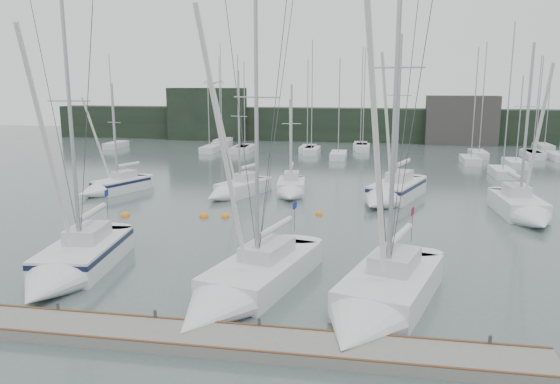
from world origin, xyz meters
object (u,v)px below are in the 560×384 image
(sailboat_near_right, at_px, (377,303))
(sailboat_mid_b, at_px, (233,191))
(buoy_d, at_px, (204,217))
(sailboat_mid_c, at_px, (291,190))
(buoy_a, at_px, (225,217))
(sailboat_mid_d, at_px, (390,194))
(sailboat_near_left, at_px, (70,266))
(sailboat_mid_a, at_px, (110,187))
(buoy_c, at_px, (125,216))
(sailboat_near_center, at_px, (239,289))
(sailboat_mid_e, at_px, (525,211))
(buoy_b, at_px, (319,215))

(sailboat_near_right, xyz_separation_m, sailboat_mid_b, (-11.38, 20.97, -0.08))
(sailboat_mid_b, height_order, buoy_d, sailboat_mid_b)
(sailboat_mid_c, height_order, buoy_d, sailboat_mid_c)
(sailboat_near_right, distance_m, sailboat_mid_b, 23.86)
(sailboat_mid_c, height_order, buoy_a, sailboat_mid_c)
(sailboat_mid_c, relative_size, sailboat_mid_d, 0.71)
(sailboat_near_left, relative_size, sailboat_mid_a, 1.44)
(buoy_c, relative_size, buoy_d, 0.98)
(sailboat_mid_b, relative_size, buoy_c, 16.93)
(buoy_a, distance_m, buoy_d, 1.45)
(buoy_a, height_order, buoy_c, buoy_c)
(sailboat_near_center, height_order, sailboat_mid_c, sailboat_near_center)
(sailboat_mid_a, relative_size, sailboat_mid_e, 0.78)
(sailboat_mid_d, relative_size, buoy_c, 21.50)
(sailboat_mid_b, bearing_deg, sailboat_near_left, -76.24)
(buoy_a, bearing_deg, buoy_c, -172.64)
(sailboat_near_center, distance_m, sailboat_mid_b, 21.02)
(sailboat_mid_a, distance_m, buoy_d, 11.86)
(sailboat_mid_b, relative_size, sailboat_mid_e, 0.85)
(sailboat_mid_a, xyz_separation_m, sailboat_mid_d, (22.64, 0.76, 0.12))
(sailboat_mid_a, relative_size, buoy_d, 15.08)
(buoy_a, distance_m, buoy_b, 6.51)
(sailboat_mid_b, height_order, buoy_b, sailboat_mid_b)
(sailboat_near_center, relative_size, sailboat_mid_a, 1.50)
(sailboat_mid_e, height_order, buoy_a, sailboat_mid_e)
(sailboat_mid_e, bearing_deg, sailboat_mid_d, 152.15)
(sailboat_mid_b, relative_size, buoy_d, 16.59)
(sailboat_near_left, xyz_separation_m, buoy_b, (10.29, 14.37, -0.60))
(sailboat_near_center, bearing_deg, buoy_c, 145.64)
(sailboat_near_left, xyz_separation_m, buoy_a, (4.05, 12.51, -0.60))
(sailboat_mid_b, xyz_separation_m, sailboat_mid_e, (21.10, -3.62, 0.08))
(sailboat_mid_e, distance_m, buoy_a, 20.15)
(buoy_b, distance_m, buoy_c, 13.37)
(sailboat_mid_b, xyz_separation_m, buoy_c, (-5.68, -7.39, -0.51))
(sailboat_near_left, xyz_separation_m, sailboat_mid_e, (23.98, 15.40, -0.00))
(sailboat_mid_a, distance_m, buoy_c, 8.38)
(sailboat_mid_c, distance_m, buoy_b, 6.49)
(sailboat_mid_a, bearing_deg, buoy_b, 9.18)
(sailboat_mid_d, bearing_deg, sailboat_near_left, -108.32)
(sailboat_near_right, distance_m, buoy_b, 16.81)
(sailboat_mid_d, bearing_deg, sailboat_mid_b, -158.63)
(sailboat_near_right, bearing_deg, sailboat_mid_d, 104.08)
(sailboat_mid_a, height_order, buoy_d, sailboat_mid_a)
(buoy_d, bearing_deg, sailboat_mid_d, 29.21)
(buoy_d, bearing_deg, sailboat_mid_c, 58.65)
(sailboat_mid_e, distance_m, buoy_c, 27.05)
(sailboat_mid_b, bearing_deg, sailboat_mid_e, 12.66)
(sailboat_mid_a, relative_size, buoy_c, 15.38)
(sailboat_near_center, xyz_separation_m, buoy_b, (1.76, 15.60, -0.53))
(sailboat_near_left, height_order, sailboat_mid_a, sailboat_near_left)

